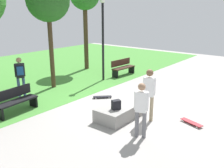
# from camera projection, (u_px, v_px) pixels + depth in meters

# --- Properties ---
(ground_plane) EXTENTS (28.00, 28.00, 0.00)m
(ground_plane) POSITION_uv_depth(u_px,v_px,m) (118.00, 105.00, 10.07)
(ground_plane) COLOR #9E9993
(grass_lawn) EXTENTS (26.60, 12.25, 0.01)m
(grass_lawn) POSITION_uv_depth(u_px,v_px,m) (11.00, 75.00, 14.76)
(grass_lawn) COLOR #478C38
(grass_lawn) RESTS_ON ground_plane
(concrete_ledge) EXTENTS (1.88, 0.98, 0.46)m
(concrete_ledge) POSITION_uv_depth(u_px,v_px,m) (121.00, 111.00, 8.91)
(concrete_ledge) COLOR gray
(concrete_ledge) RESTS_ON ground_plane
(backpack_on_ledge) EXTENTS (0.34, 0.30, 0.32)m
(backpack_on_ledge) POSITION_uv_depth(u_px,v_px,m) (116.00, 105.00, 8.43)
(backpack_on_ledge) COLOR black
(backpack_on_ledge) RESTS_ON concrete_ledge
(skater_performing_trick) EXTENTS (0.30, 0.41, 1.69)m
(skater_performing_trick) POSITION_uv_depth(u_px,v_px,m) (141.00, 106.00, 7.31)
(skater_performing_trick) COLOR slate
(skater_performing_trick) RESTS_ON ground_plane
(skater_watching) EXTENTS (0.30, 0.41, 1.81)m
(skater_watching) POSITION_uv_depth(u_px,v_px,m) (149.00, 91.00, 8.42)
(skater_watching) COLOR tan
(skater_watching) RESTS_ON ground_plane
(skateboard_by_ledge) EXTENTS (0.44, 0.82, 0.08)m
(skateboard_by_ledge) POSITION_uv_depth(u_px,v_px,m) (191.00, 122.00, 8.41)
(skateboard_by_ledge) COLOR #A5262D
(skateboard_by_ledge) RESTS_ON ground_plane
(skateboard_spare) EXTENTS (0.71, 0.71, 0.08)m
(skateboard_spare) POSITION_uv_depth(u_px,v_px,m) (102.00, 97.00, 10.88)
(skateboard_spare) COLOR black
(skateboard_spare) RESTS_ON ground_plane
(park_bench_near_lamppost) EXTENTS (1.64, 0.62, 0.91)m
(park_bench_near_lamppost) POSITION_uv_depth(u_px,v_px,m) (16.00, 100.00, 9.27)
(park_bench_near_lamppost) COLOR black
(park_bench_near_lamppost) RESTS_ON ground_plane
(park_bench_near_path) EXTENTS (1.63, 0.58, 0.91)m
(park_bench_near_path) POSITION_uv_depth(u_px,v_px,m) (123.00, 67.00, 14.61)
(park_bench_near_path) COLOR #331E14
(park_bench_near_path) RESTS_ON ground_plane
(tree_young_birch) EXTENTS (1.97, 1.97, 5.08)m
(tree_young_birch) POSITION_uv_depth(u_px,v_px,m) (48.00, 1.00, 11.33)
(tree_young_birch) COLOR #42301E
(tree_young_birch) RESTS_ON grass_lawn
(lamp_post) EXTENTS (0.28, 0.28, 4.26)m
(lamp_post) POSITION_uv_depth(u_px,v_px,m) (103.00, 32.00, 13.00)
(lamp_post) COLOR black
(lamp_post) RESTS_ON ground_plane
(pedestrian_with_backpack) EXTENTS (0.42, 0.43, 1.72)m
(pedestrian_with_backpack) POSITION_uv_depth(u_px,v_px,m) (20.00, 73.00, 10.85)
(pedestrian_with_backpack) COLOR #3F5184
(pedestrian_with_backpack) RESTS_ON ground_plane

